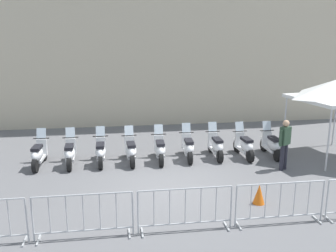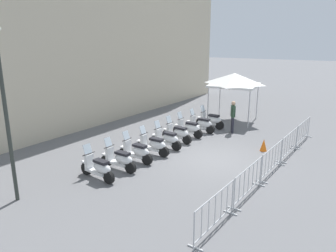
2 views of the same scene
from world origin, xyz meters
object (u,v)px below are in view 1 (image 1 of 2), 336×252
object	(u,v)px
motorcycle_6	(216,146)
motorcycle_1	(70,153)
motorcycle_2	(101,152)
canopy_tent	(336,90)
barrier_segment_1	(83,216)
barrier_segment_3	(280,203)
motorcycle_3	(131,151)
barrier_segment_2	(185,210)
motorcycle_7	(244,146)
traffic_cone	(259,194)
officer_near_row_end	(285,142)
motorcycle_4	(160,149)
motorcycle_0	(39,154)
motorcycle_5	(188,147)
motorcycle_8	(272,145)

from	to	relation	value
motorcycle_6	motorcycle_1	bearing A→B (deg)	171.15
motorcycle_2	canopy_tent	bearing A→B (deg)	-12.74
barrier_segment_1	barrier_segment_3	size ratio (longest dim) A/B	1.00
motorcycle_3	barrier_segment_1	size ratio (longest dim) A/B	0.79
barrier_segment_1	barrier_segment_2	bearing A→B (deg)	-10.06
motorcycle_7	barrier_segment_1	size ratio (longest dim) A/B	0.79
traffic_cone	officer_near_row_end	bearing A→B (deg)	42.87
motorcycle_4	canopy_tent	distance (m)	6.70
motorcycle_7	motorcycle_0	bearing A→B (deg)	169.60
motorcycle_0	barrier_segment_3	world-z (taller)	motorcycle_0
motorcycle_7	canopy_tent	distance (m)	3.83
motorcycle_1	motorcycle_7	world-z (taller)	same
motorcycle_4	traffic_cone	bearing A→B (deg)	-69.33
motorcycle_7	barrier_segment_2	xyz separation A→B (m)	(-3.97, -4.26, 0.07)
motorcycle_5	barrier_segment_1	world-z (taller)	motorcycle_5
barrier_segment_2	canopy_tent	xyz separation A→B (m)	(7.06, 3.34, 1.99)
motorcycle_4	barrier_segment_2	xyz separation A→B (m)	(-0.85, -4.82, 0.07)
motorcycle_3	motorcycle_5	distance (m)	2.10
motorcycle_5	barrier_segment_2	size ratio (longest dim) A/B	0.78
motorcycle_3	barrier_segment_3	distance (m)	5.92
canopy_tent	barrier_segment_3	bearing A→B (deg)	-141.89
traffic_cone	motorcycle_0	bearing A→B (deg)	139.30
motorcycle_7	canopy_tent	world-z (taller)	canopy_tent
motorcycle_6	barrier_segment_1	size ratio (longest dim) A/B	0.78
motorcycle_6	motorcycle_7	size ratio (longest dim) A/B	1.00
motorcycle_5	barrier_segment_3	world-z (taller)	motorcycle_5
motorcycle_5	officer_near_row_end	size ratio (longest dim) A/B	0.99
canopy_tent	motorcycle_8	bearing A→B (deg)	161.43
motorcycle_3	motorcycle_6	xyz separation A→B (m)	(3.13, -0.42, 0.00)
motorcycle_2	barrier_segment_1	distance (m)	4.93
traffic_cone	motorcycle_6	bearing A→B (deg)	82.01
barrier_segment_3	officer_near_row_end	xyz separation A→B (m)	(2.30, 3.12, 0.45)
motorcycle_1	barrier_segment_2	size ratio (longest dim) A/B	0.78
motorcycle_2	officer_near_row_end	xyz separation A→B (m)	(5.79, -2.49, 0.53)
motorcycle_3	officer_near_row_end	world-z (taller)	officer_near_row_end
motorcycle_3	motorcycle_8	xyz separation A→B (m)	(5.17, -0.94, 0.00)
barrier_segment_1	motorcycle_3	bearing A→B (deg)	65.40
officer_near_row_end	traffic_cone	distance (m)	3.05
barrier_segment_3	motorcycle_0	bearing A→B (deg)	132.84
motorcycle_2	traffic_cone	size ratio (longest dim) A/B	3.13
motorcycle_6	canopy_tent	size ratio (longest dim) A/B	0.59
motorcycle_6	motorcycle_7	world-z (taller)	same
motorcycle_1	barrier_segment_3	distance (m)	7.34
motorcycle_0	officer_near_row_end	distance (m)	8.39
motorcycle_4	barrier_segment_1	xyz separation A→B (m)	(-3.13, -4.41, 0.07)
motorcycle_3	motorcycle_5	xyz separation A→B (m)	(2.08, -0.26, 0.00)
barrier_segment_3	officer_near_row_end	size ratio (longest dim) A/B	1.27
motorcycle_2	traffic_cone	distance (m)	5.79
motorcycle_1	motorcycle_8	world-z (taller)	same
barrier_segment_2	barrier_segment_3	bearing A→B (deg)	-10.06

